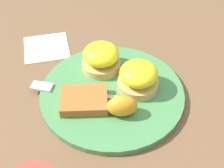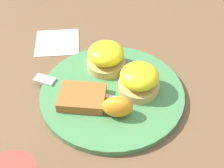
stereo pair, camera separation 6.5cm
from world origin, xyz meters
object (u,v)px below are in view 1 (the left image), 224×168
at_px(orange_wedge, 122,106).
at_px(sandwich_benedict_left, 138,77).
at_px(hashbrown_patty, 84,100).
at_px(fork, 74,92).
at_px(sandwich_benedict_right, 101,58).

bearing_deg(orange_wedge, sandwich_benedict_left, 70.66).
relative_size(hashbrown_patty, fork, 0.42).
relative_size(sandwich_benedict_left, sandwich_benedict_right, 1.00).
xyz_separation_m(hashbrown_patty, fork, (-0.03, 0.03, -0.01)).
distance_m(sandwich_benedict_right, hashbrown_patty, 0.12).
bearing_deg(sandwich_benedict_left, orange_wedge, -109.34).
relative_size(sandwich_benedict_left, orange_wedge, 1.46).
height_order(sandwich_benedict_right, hashbrown_patty, sandwich_benedict_right).
bearing_deg(orange_wedge, fork, 156.05).
distance_m(hashbrown_patty, fork, 0.04).
bearing_deg(fork, orange_wedge, -23.95).
height_order(sandwich_benedict_left, hashbrown_patty, sandwich_benedict_left).
bearing_deg(orange_wedge, hashbrown_patty, 167.11).
bearing_deg(orange_wedge, sandwich_benedict_right, 114.03).
height_order(hashbrown_patty, fork, hashbrown_patty).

